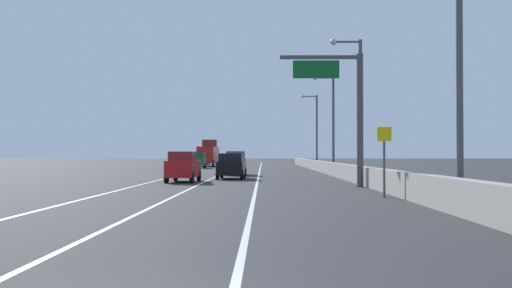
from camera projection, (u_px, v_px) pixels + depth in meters
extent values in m
plane|color=#2D2D30|center=(248.00, 169.00, 71.03)|extent=(320.00, 320.00, 0.00)
cube|color=silver|center=(193.00, 171.00, 62.10)|extent=(0.16, 130.00, 0.00)
cube|color=silver|center=(226.00, 171.00, 62.06)|extent=(0.16, 130.00, 0.00)
cube|color=silver|center=(260.00, 171.00, 62.01)|extent=(0.16, 130.00, 0.00)
cube|color=#9E998E|center=(339.00, 170.00, 46.95)|extent=(0.60, 120.00, 1.10)
cylinder|color=#47474C|center=(360.00, 120.00, 33.06)|extent=(0.36, 0.36, 7.50)
cube|color=#47474C|center=(320.00, 57.00, 33.15)|extent=(4.50, 0.20, 0.20)
cube|color=#0C5923|center=(316.00, 69.00, 33.02)|extent=(2.60, 0.10, 1.00)
cylinder|color=#4C4C51|center=(384.00, 169.00, 24.99)|extent=(0.10, 0.10, 2.40)
cube|color=yellow|center=(384.00, 134.00, 24.97)|extent=(0.60, 0.04, 0.60)
cylinder|color=#4C4C51|center=(460.00, 71.00, 20.60)|extent=(0.24, 0.24, 9.50)
cylinder|color=#4C4C51|center=(361.00, 111.00, 39.27)|extent=(0.24, 0.24, 9.50)
cube|color=#4C4C51|center=(347.00, 42.00, 39.36)|extent=(1.80, 0.12, 0.12)
sphere|color=beige|center=(333.00, 42.00, 39.37)|extent=(0.44, 0.44, 0.44)
cylinder|color=#4C4C51|center=(333.00, 124.00, 57.94)|extent=(0.24, 0.24, 9.50)
cube|color=#4C4C51|center=(324.00, 78.00, 58.02)|extent=(1.80, 0.12, 0.12)
sphere|color=beige|center=(315.00, 78.00, 58.04)|extent=(0.44, 0.44, 0.44)
cylinder|color=#4C4C51|center=(317.00, 132.00, 76.61)|extent=(0.24, 0.24, 9.50)
cube|color=#4C4C51|center=(310.00, 96.00, 76.69)|extent=(1.80, 0.12, 0.12)
sphere|color=beige|center=(303.00, 96.00, 76.70)|extent=(0.44, 0.44, 0.44)
cube|color=slate|center=(236.00, 165.00, 51.70)|extent=(1.86, 4.38, 1.14)
cube|color=#4D505A|center=(236.00, 155.00, 51.28)|extent=(1.61, 1.98, 0.60)
cylinder|color=black|center=(227.00, 171.00, 53.42)|extent=(0.23, 0.68, 0.68)
cylinder|color=black|center=(245.00, 171.00, 53.42)|extent=(0.23, 0.68, 0.68)
cylinder|color=black|center=(225.00, 172.00, 49.97)|extent=(0.23, 0.68, 0.68)
cylinder|color=black|center=(245.00, 172.00, 49.97)|extent=(0.23, 0.68, 0.68)
cube|color=gold|center=(228.00, 161.00, 86.89)|extent=(1.86, 4.21, 0.97)
cube|color=olive|center=(228.00, 155.00, 86.48)|extent=(1.58, 1.92, 0.60)
cylinder|color=black|center=(223.00, 164.00, 88.49)|extent=(0.24, 0.69, 0.68)
cylinder|color=black|center=(234.00, 164.00, 88.52)|extent=(0.24, 0.69, 0.68)
cylinder|color=black|center=(223.00, 164.00, 85.23)|extent=(0.24, 0.69, 0.68)
cylinder|color=black|center=(233.00, 164.00, 85.26)|extent=(0.24, 0.69, 0.68)
cube|color=red|center=(183.00, 169.00, 38.86)|extent=(1.90, 4.18, 1.07)
cube|color=maroon|center=(182.00, 156.00, 38.46)|extent=(1.62, 1.90, 0.60)
cylinder|color=black|center=(176.00, 176.00, 40.50)|extent=(0.24, 0.69, 0.68)
cylinder|color=black|center=(199.00, 176.00, 40.43)|extent=(0.24, 0.69, 0.68)
cylinder|color=black|center=(166.00, 178.00, 37.28)|extent=(0.24, 0.69, 0.68)
cylinder|color=black|center=(192.00, 178.00, 37.21)|extent=(0.24, 0.69, 0.68)
cube|color=black|center=(231.00, 168.00, 43.70)|extent=(1.99, 4.16, 0.95)
cube|color=black|center=(231.00, 158.00, 43.30)|extent=(1.71, 1.89, 0.60)
cylinder|color=black|center=(222.00, 174.00, 45.33)|extent=(0.24, 0.69, 0.68)
cylinder|color=black|center=(244.00, 174.00, 45.27)|extent=(0.24, 0.69, 0.68)
cylinder|color=black|center=(218.00, 175.00, 42.12)|extent=(0.24, 0.69, 0.68)
cylinder|color=black|center=(242.00, 175.00, 42.05)|extent=(0.24, 0.69, 0.68)
cube|color=#B7B7BC|center=(213.00, 160.00, 99.32)|extent=(1.92, 4.33, 1.09)
cube|color=gray|center=(213.00, 155.00, 98.91)|extent=(1.68, 1.95, 0.60)
cylinder|color=black|center=(209.00, 163.00, 101.04)|extent=(0.22, 0.68, 0.68)
cylinder|color=black|center=(219.00, 163.00, 101.01)|extent=(0.22, 0.68, 0.68)
cylinder|color=black|center=(207.00, 163.00, 97.62)|extent=(0.22, 0.68, 0.68)
cylinder|color=black|center=(218.00, 163.00, 97.59)|extent=(0.22, 0.68, 0.68)
cube|color=#196033|center=(198.00, 161.00, 75.68)|extent=(2.05, 4.42, 1.12)
cube|color=#1C4633|center=(198.00, 155.00, 75.26)|extent=(1.73, 2.02, 0.60)
cylinder|color=black|center=(192.00, 165.00, 77.37)|extent=(0.25, 0.69, 0.68)
cylinder|color=black|center=(205.00, 165.00, 77.42)|extent=(0.25, 0.69, 0.68)
cylinder|color=black|center=(190.00, 166.00, 73.93)|extent=(0.25, 0.69, 0.68)
cylinder|color=black|center=(204.00, 166.00, 73.97)|extent=(0.25, 0.69, 0.68)
cube|color=#A51E19|center=(208.00, 155.00, 87.45)|extent=(2.56, 9.02, 2.39)
cube|color=maroon|center=(210.00, 143.00, 89.45)|extent=(2.15, 2.01, 1.10)
cylinder|color=black|center=(204.00, 163.00, 91.25)|extent=(0.24, 1.00, 1.00)
cylinder|color=black|center=(218.00, 163.00, 91.18)|extent=(0.24, 1.00, 1.00)
cylinder|color=black|center=(197.00, 163.00, 83.68)|extent=(0.24, 1.00, 1.00)
cylinder|color=black|center=(213.00, 163.00, 83.61)|extent=(0.24, 1.00, 1.00)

